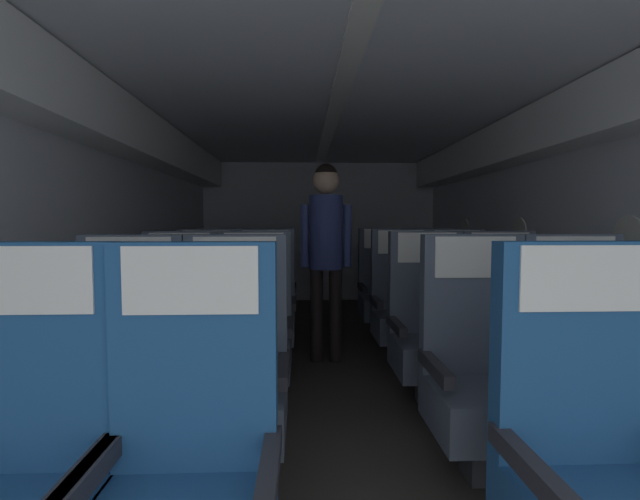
{
  "coord_description": "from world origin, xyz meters",
  "views": [
    {
      "loc": [
        -0.26,
        0.09,
        1.18
      ],
      "look_at": [
        -0.1,
        4.28,
        0.92
      ],
      "focal_mm": 25.44,
      "sensor_mm": 36.0,
      "label": 1
    }
  ],
  "objects_px": {
    "seat_b_left_window": "(125,378)",
    "seat_e_right_window": "(384,292)",
    "seat_c_right_window": "(430,331)",
    "seat_e_right_aisle": "(430,292)",
    "seat_b_right_aisle": "(582,372)",
    "seat_d_left_window": "(205,309)",
    "seat_d_right_window": "(402,307)",
    "flight_attendant": "(326,240)",
    "seat_a_left_aisle": "(186,479)",
    "seat_e_left_window": "(223,293)",
    "seat_a_right_window": "(596,470)",
    "seat_d_left_aisle": "(265,308)",
    "seat_d_right_aisle": "(459,306)",
    "seat_c_right_aisle": "(504,330)",
    "seat_b_left_aisle": "(233,376)",
    "seat_c_left_aisle": "(253,332)",
    "seat_b_right_window": "(480,374)",
    "seat_a_left_window": "(13,479)",
    "seat_e_left_aisle": "(271,292)",
    "seat_c_left_window": "(177,334)"
  },
  "relations": [
    {
      "from": "seat_c_left_aisle",
      "to": "seat_e_right_window",
      "type": "xyz_separation_m",
      "value": [
        1.16,
        1.67,
        0.0
      ]
    },
    {
      "from": "seat_a_left_aisle",
      "to": "seat_e_left_window",
      "type": "relative_size",
      "value": 1.0
    },
    {
      "from": "seat_d_left_aisle",
      "to": "seat_e_right_window",
      "type": "relative_size",
      "value": 1.0
    },
    {
      "from": "seat_c_left_window",
      "to": "seat_d_right_aisle",
      "type": "relative_size",
      "value": 1.0
    },
    {
      "from": "seat_c_right_window",
      "to": "seat_e_left_window",
      "type": "relative_size",
      "value": 1.0
    },
    {
      "from": "seat_c_right_aisle",
      "to": "seat_b_right_window",
      "type": "bearing_deg",
      "value": -120.56
    },
    {
      "from": "seat_a_left_aisle",
      "to": "seat_b_right_window",
      "type": "height_order",
      "value": "same"
    },
    {
      "from": "seat_d_right_window",
      "to": "flight_attendant",
      "type": "xyz_separation_m",
      "value": [
        -0.65,
        0.04,
        0.57
      ]
    },
    {
      "from": "seat_b_left_aisle",
      "to": "seat_c_right_window",
      "type": "height_order",
      "value": "same"
    },
    {
      "from": "seat_a_left_aisle",
      "to": "seat_e_right_window",
      "type": "relative_size",
      "value": 1.0
    },
    {
      "from": "seat_a_left_aisle",
      "to": "seat_d_right_aisle",
      "type": "relative_size",
      "value": 1.0
    },
    {
      "from": "seat_a_right_window",
      "to": "seat_d_right_window",
      "type": "bearing_deg",
      "value": 89.96
    },
    {
      "from": "seat_b_right_window",
      "to": "seat_d_left_aisle",
      "type": "distance_m",
      "value": 2.04
    },
    {
      "from": "seat_a_left_aisle",
      "to": "seat_b_left_window",
      "type": "distance_m",
      "value": 0.97
    },
    {
      "from": "seat_b_left_window",
      "to": "seat_c_left_window",
      "type": "height_order",
      "value": "same"
    },
    {
      "from": "seat_d_right_aisle",
      "to": "seat_c_left_window",
      "type": "bearing_deg",
      "value": -158.22
    },
    {
      "from": "seat_a_right_window",
      "to": "seat_a_left_window",
      "type": "bearing_deg",
      "value": 179.3
    },
    {
      "from": "seat_b_left_aisle",
      "to": "seat_d_right_aisle",
      "type": "xyz_separation_m",
      "value": [
        1.66,
        1.68,
        0.0
      ]
    },
    {
      "from": "seat_a_left_aisle",
      "to": "seat_c_left_window",
      "type": "height_order",
      "value": "same"
    },
    {
      "from": "seat_a_left_aisle",
      "to": "seat_e_left_window",
      "type": "height_order",
      "value": "same"
    },
    {
      "from": "seat_a_right_window",
      "to": "seat_b_right_aisle",
      "type": "xyz_separation_m",
      "value": [
        0.49,
        0.84,
        0.0
      ]
    },
    {
      "from": "seat_e_right_aisle",
      "to": "seat_b_left_window",
      "type": "bearing_deg",
      "value": -130.36
    },
    {
      "from": "seat_b_right_window",
      "to": "seat_e_left_aisle",
      "type": "relative_size",
      "value": 1.0
    },
    {
      "from": "seat_c_right_window",
      "to": "seat_e_left_window",
      "type": "xyz_separation_m",
      "value": [
        -1.64,
        1.69,
        0.0
      ]
    },
    {
      "from": "seat_a_right_window",
      "to": "seat_b_left_aisle",
      "type": "height_order",
      "value": "same"
    },
    {
      "from": "seat_c_right_aisle",
      "to": "seat_d_right_aisle",
      "type": "distance_m",
      "value": 0.85
    },
    {
      "from": "seat_c_left_aisle",
      "to": "seat_e_right_aisle",
      "type": "xyz_separation_m",
      "value": [
        1.64,
        1.66,
        0.0
      ]
    },
    {
      "from": "seat_b_right_aisle",
      "to": "seat_d_left_window",
      "type": "height_order",
      "value": "same"
    },
    {
      "from": "seat_b_left_window",
      "to": "seat_c_left_aisle",
      "type": "height_order",
      "value": "same"
    },
    {
      "from": "seat_b_left_window",
      "to": "seat_e_right_window",
      "type": "bearing_deg",
      "value": 56.61
    },
    {
      "from": "seat_b_right_aisle",
      "to": "seat_c_right_aisle",
      "type": "relative_size",
      "value": 1.0
    },
    {
      "from": "seat_d_right_window",
      "to": "seat_e_left_window",
      "type": "relative_size",
      "value": 1.0
    },
    {
      "from": "seat_d_left_window",
      "to": "seat_b_right_aisle",
      "type": "bearing_deg",
      "value": -38.02
    },
    {
      "from": "seat_b_left_aisle",
      "to": "seat_e_left_aisle",
      "type": "bearing_deg",
      "value": 89.99
    },
    {
      "from": "seat_e_left_aisle",
      "to": "seat_b_left_aisle",
      "type": "bearing_deg",
      "value": -90.01
    },
    {
      "from": "seat_e_right_aisle",
      "to": "seat_e_left_aisle",
      "type": "bearing_deg",
      "value": 179.5
    },
    {
      "from": "seat_c_right_window",
      "to": "seat_e_right_aisle",
      "type": "height_order",
      "value": "same"
    },
    {
      "from": "seat_e_left_aisle",
      "to": "flight_attendant",
      "type": "height_order",
      "value": "flight_attendant"
    },
    {
      "from": "seat_c_right_window",
      "to": "seat_e_right_aisle",
      "type": "relative_size",
      "value": 1.0
    },
    {
      "from": "seat_b_right_window",
      "to": "seat_c_left_window",
      "type": "relative_size",
      "value": 1.0
    },
    {
      "from": "seat_d_right_aisle",
      "to": "seat_e_right_aisle",
      "type": "bearing_deg",
      "value": 91.05
    },
    {
      "from": "seat_b_left_aisle",
      "to": "seat_c_left_aisle",
      "type": "xyz_separation_m",
      "value": [
        0.0,
        0.84,
        0.0
      ]
    },
    {
      "from": "seat_a_right_window",
      "to": "seat_e_right_aisle",
      "type": "xyz_separation_m",
      "value": [
        0.48,
        3.36,
        0.0
      ]
    },
    {
      "from": "seat_a_left_aisle",
      "to": "seat_c_right_window",
      "type": "bearing_deg",
      "value": 55.19
    },
    {
      "from": "seat_a_left_window",
      "to": "seat_e_left_window",
      "type": "height_order",
      "value": "same"
    },
    {
      "from": "seat_a_left_aisle",
      "to": "seat_e_right_window",
      "type": "height_order",
      "value": "same"
    },
    {
      "from": "seat_c_right_aisle",
      "to": "seat_e_right_window",
      "type": "xyz_separation_m",
      "value": [
        -0.49,
        1.68,
        0.0
      ]
    },
    {
      "from": "seat_b_left_window",
      "to": "seat_b_left_aisle",
      "type": "relative_size",
      "value": 1.0
    },
    {
      "from": "seat_b_right_window",
      "to": "seat_d_right_window",
      "type": "xyz_separation_m",
      "value": [
        0.01,
        1.69,
        0.0
      ]
    },
    {
      "from": "seat_b_left_aisle",
      "to": "seat_b_right_window",
      "type": "bearing_deg",
      "value": -0.7
    }
  ]
}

